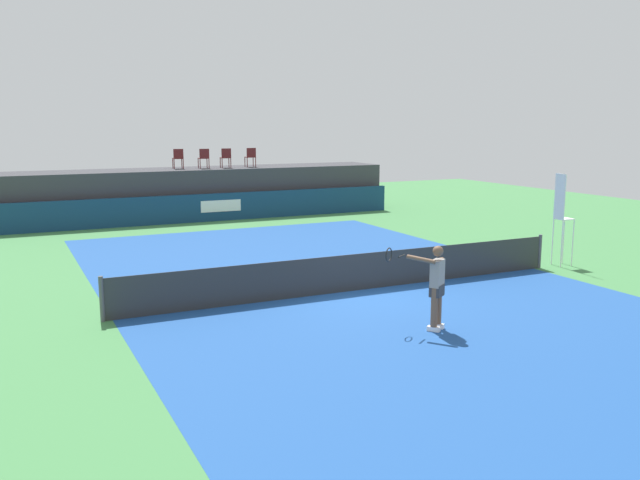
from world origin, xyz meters
The scene contains 14 objects.
ground_plane centered at (0.00, 3.00, 0.00)m, with size 48.00×48.00×0.00m, color #3D7A42.
court_inner centered at (0.00, 0.00, 0.00)m, with size 12.00×22.00×0.00m, color #1C478C.
sponsor_wall centered at (0.00, 13.50, 0.60)m, with size 18.00×0.22×1.20m.
spectator_platform centered at (0.00, 15.30, 1.10)m, with size 18.00×2.80×2.20m, color #38383D.
spectator_chair_far_left centered at (-0.66, 15.29, 2.69)m, with size 0.48×0.48×0.89m.
spectator_chair_left centered at (0.43, 14.98, 2.69)m, with size 0.47×0.47×0.89m.
spectator_chair_center centered at (1.46, 14.95, 2.69)m, with size 0.48×0.48×0.89m.
spectator_chair_right centered at (2.69, 15.04, 2.69)m, with size 0.47×0.47×0.89m.
umpire_chair centered at (6.98, 0.01, 1.59)m, with size 0.48×0.48×2.76m.
tennis_net centered at (0.00, 0.00, 0.47)m, with size 12.40×0.02×0.95m, color #2D2D2D.
net_post_near centered at (-6.20, 0.00, 0.50)m, with size 0.10×0.10×1.00m, color #4C4C51.
net_post_far centered at (6.20, 0.00, 0.50)m, with size 0.10×0.10×1.00m, color #4C4C51.
tennis_player centered at (-0.09, -3.59, 0.96)m, with size 1.13×0.98×1.77m.
tennis_ball centered at (-4.73, 3.24, 0.04)m, with size 0.07×0.07×0.07m, color #D8EA33.
Camera 1 is at (-8.03, -14.56, 4.23)m, focal length 37.54 mm.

